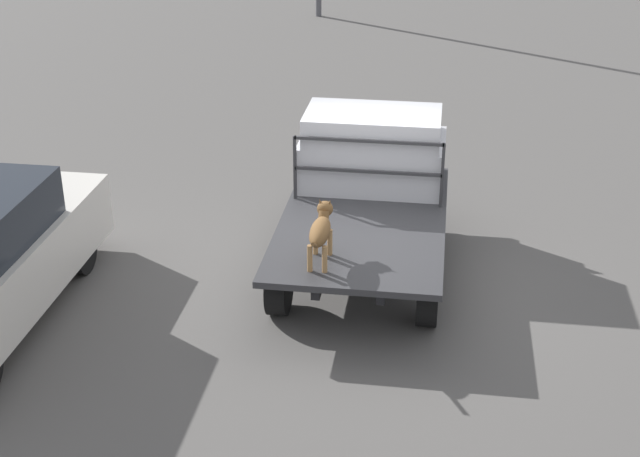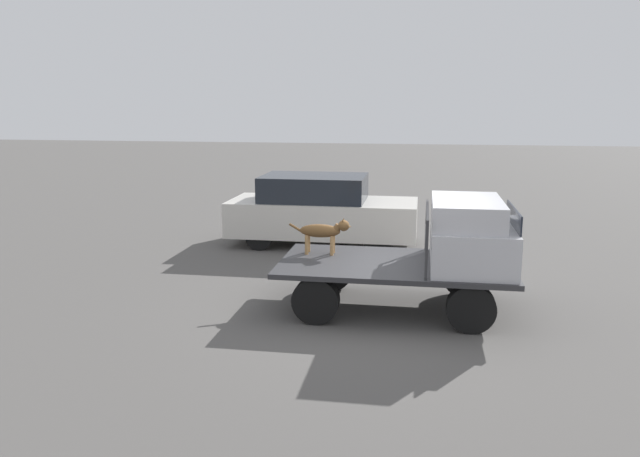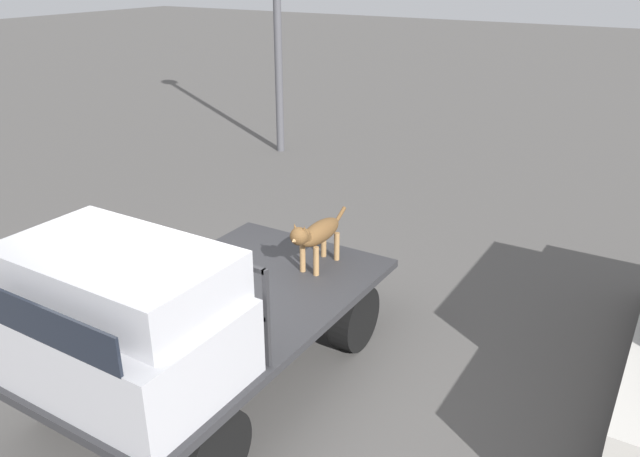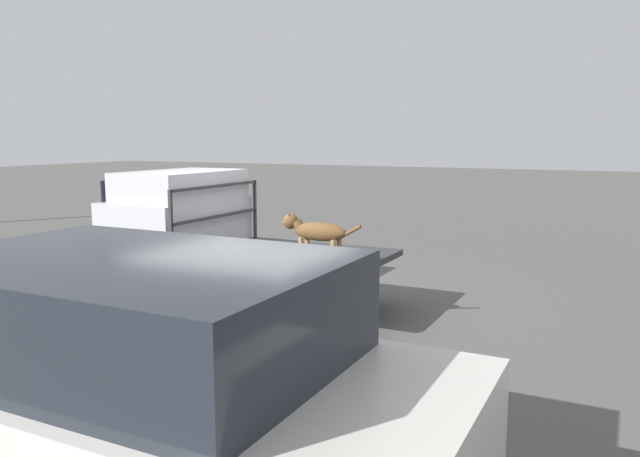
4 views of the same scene
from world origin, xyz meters
TOP-DOWN VIEW (x-y plane):
  - ground_plane at (0.00, 0.00)m, footprint 80.00×80.00m
  - flatbed_truck at (0.00, 0.00)m, footprint 3.68×2.07m
  - truck_cab at (1.14, 0.00)m, footprint 1.25×1.95m
  - truck_headboard at (0.48, 0.00)m, footprint 0.04×1.95m
  - dog at (-1.21, 0.37)m, footprint 1.07×0.23m
  - parked_sedan at (-1.93, 4.36)m, footprint 4.31×1.82m

SIDE VIEW (x-z plane):
  - ground_plane at x=0.00m, z-range 0.00..0.00m
  - flatbed_truck at x=0.00m, z-range 0.18..0.96m
  - parked_sedan at x=-1.93m, z-range 0.00..1.63m
  - dog at x=-1.21m, z-range 0.85..1.48m
  - truck_cab at x=1.14m, z-range 0.75..1.79m
  - truck_headboard at x=0.48m, z-range 0.92..1.79m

